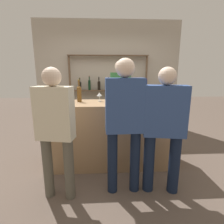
{
  "coord_description": "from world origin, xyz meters",
  "views": [
    {
      "loc": [
        -0.14,
        -2.76,
        1.52
      ],
      "look_at": [
        0.0,
        0.0,
        0.89
      ],
      "focal_mm": 28.0,
      "sensor_mm": 36.0,
      "label": 1
    }
  ],
  "objects": [
    {
      "name": "server_behind_counter",
      "position": [
        0.21,
        0.76,
        1.05
      ],
      "size": [
        0.41,
        0.23,
        1.75
      ],
      "rotation": [
        0.0,
        0.0,
        -1.49
      ],
      "color": "black",
      "rests_on": "ground_plane"
    },
    {
      "name": "ground_plane",
      "position": [
        0.0,
        0.0,
        0.0
      ],
      "size": [
        16.0,
        16.0,
        0.0
      ],
      "primitive_type": "plane",
      "color": "brown"
    },
    {
      "name": "counter_bottle_1",
      "position": [
        -0.53,
        0.11,
        1.19
      ],
      "size": [
        0.07,
        0.07,
        0.36
      ],
      "color": "brown",
      "rests_on": "bar_counter"
    },
    {
      "name": "back_shelf",
      "position": [
        0.01,
        1.76,
        1.26
      ],
      "size": [
        2.0,
        0.18,
        1.94
      ],
      "color": "brown",
      "rests_on": "ground_plane"
    },
    {
      "name": "bar_counter",
      "position": [
        0.0,
        0.0,
        0.52
      ],
      "size": [
        2.1,
        0.69,
        1.05
      ],
      "primitive_type": "cube",
      "color": "#997551",
      "rests_on": "ground_plane"
    },
    {
      "name": "wine_glass",
      "position": [
        -0.2,
        0.13,
        1.16
      ],
      "size": [
        0.09,
        0.09,
        0.15
      ],
      "color": "silver",
      "rests_on": "bar_counter"
    },
    {
      "name": "customer_center",
      "position": [
        0.11,
        -0.75,
        0.99
      ],
      "size": [
        0.46,
        0.22,
        1.68
      ],
      "rotation": [
        0.0,
        0.0,
        1.6
      ],
      "color": "#121C33",
      "rests_on": "ground_plane"
    },
    {
      "name": "back_wall",
      "position": [
        0.0,
        1.94,
        1.4
      ],
      "size": [
        3.7,
        0.12,
        2.8
      ],
      "primitive_type": "cube",
      "color": "#B2A899",
      "rests_on": "ground_plane"
    },
    {
      "name": "customer_left",
      "position": [
        -0.69,
        -0.82,
        0.93
      ],
      "size": [
        0.45,
        0.26,
        1.58
      ],
      "rotation": [
        0.0,
        0.0,
        1.39
      ],
      "color": "#575347",
      "rests_on": "ground_plane"
    },
    {
      "name": "counter_bottle_2",
      "position": [
        -0.88,
        -0.01,
        1.19
      ],
      "size": [
        0.07,
        0.07,
        0.37
      ],
      "color": "brown",
      "rests_on": "bar_counter"
    },
    {
      "name": "customer_right",
      "position": [
        0.59,
        -0.77,
        0.91
      ],
      "size": [
        0.52,
        0.29,
        1.59
      ],
      "rotation": [
        0.0,
        0.0,
        1.41
      ],
      "color": "#121C33",
      "rests_on": "ground_plane"
    },
    {
      "name": "counter_bottle_0",
      "position": [
        0.58,
        0.16,
        1.19
      ],
      "size": [
        0.09,
        0.09,
        0.37
      ],
      "color": "#0F1956",
      "rests_on": "bar_counter"
    },
    {
      "name": "cork_jar",
      "position": [
        0.65,
        -0.11,
        1.11
      ],
      "size": [
        0.14,
        0.14,
        0.13
      ],
      "color": "silver",
      "rests_on": "bar_counter"
    }
  ]
}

